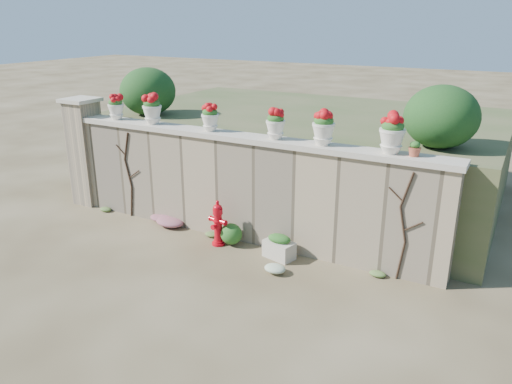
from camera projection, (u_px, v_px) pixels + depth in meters
The scene contains 21 objects.
ground at pixel (188, 274), 8.61m from camera, with size 80.00×80.00×0.00m, color #473A23.
stone_wall at pixel (240, 190), 9.77m from camera, with size 8.00×0.40×2.00m, color #9A8566.
wall_cap at pixel (239, 137), 9.42m from camera, with size 8.10×0.52×0.10m, color beige.
gate_pillar at pixel (86, 151), 11.57m from camera, with size 0.72×0.72×2.48m.
raised_fill at pixel (305, 153), 12.41m from camera, with size 9.00×6.00×2.00m, color #384C23.
back_shrub_left at pixel (148, 91), 11.70m from camera, with size 1.30×1.30×1.10m, color #143814.
back_shrub_right at pixel (441, 117), 8.70m from camera, with size 1.30×1.30×1.10m, color #143814.
vine_left at pixel (129, 174), 10.80m from camera, with size 0.60×0.04×1.91m.
vine_right at pixel (403, 225), 8.12m from camera, with size 0.60×0.04×1.91m.
fire_hydrant at pixel (218, 223), 9.58m from camera, with size 0.39×0.28×0.91m.
planter_box at pixel (279, 247), 9.13m from camera, with size 0.62×0.45×0.47m.
green_shrub at pixel (226, 232), 9.64m from camera, with size 0.55×0.50×0.53m, color #1E5119.
magenta_clump at pixel (166, 220), 10.61m from camera, with size 0.91×0.60×0.24m, color #C6277C.
white_flowers at pixel (270, 268), 8.60m from camera, with size 0.57×0.46×0.21m, color white.
urn_pot_0 at pixel (116, 107), 10.72m from camera, with size 0.34×0.34×0.53m.
urn_pot_1 at pixel (152, 109), 10.25m from camera, with size 0.39×0.39×0.61m.
urn_pot_2 at pixel (210, 118), 9.61m from camera, with size 0.34×0.34×0.53m.
urn_pot_3 at pixel (276, 124), 8.97m from camera, with size 0.35×0.35×0.55m.
urn_pot_4 at pixel (323, 128), 8.54m from camera, with size 0.39×0.39×0.61m.
urn_pot_5 at pixel (392, 134), 8.00m from camera, with size 0.42×0.42×0.65m.
terracotta_pot at pixel (415, 150), 7.90m from camera, with size 0.20×0.20×0.24m.
Camera 1 is at (4.73, -6.14, 4.18)m, focal length 35.00 mm.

